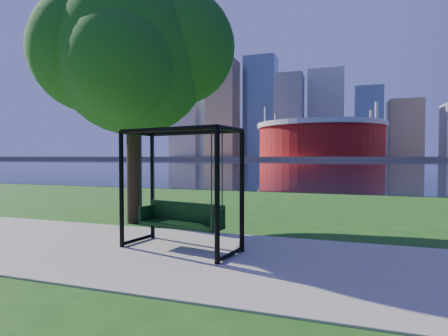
% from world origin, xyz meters
% --- Properties ---
extents(ground, '(900.00, 900.00, 0.00)m').
position_xyz_m(ground, '(0.00, 0.00, 0.00)').
color(ground, '#1E5114').
rests_on(ground, ground).
extents(path, '(120.00, 4.00, 0.03)m').
position_xyz_m(path, '(0.00, -0.50, 0.01)').
color(path, '#9E937F').
rests_on(path, ground).
extents(river, '(900.00, 180.00, 0.02)m').
position_xyz_m(river, '(0.00, 102.00, 0.01)').
color(river, black).
rests_on(river, ground).
extents(far_bank, '(900.00, 228.00, 2.00)m').
position_xyz_m(far_bank, '(0.00, 306.00, 1.00)').
color(far_bank, '#937F60').
rests_on(far_bank, ground).
extents(stadium, '(83.00, 83.00, 32.00)m').
position_xyz_m(stadium, '(-10.00, 235.00, 14.23)').
color(stadium, maroon).
rests_on(stadium, far_bank).
extents(skyline, '(392.00, 66.00, 96.50)m').
position_xyz_m(skyline, '(-4.27, 319.39, 35.89)').
color(skyline, gray).
rests_on(skyline, far_bank).
extents(swing, '(2.57, 1.51, 2.47)m').
position_xyz_m(swing, '(-0.59, -0.16, 1.19)').
color(swing, black).
rests_on(swing, ground).
extents(park_tree, '(5.58, 5.04, 6.94)m').
position_xyz_m(park_tree, '(-3.20, 2.15, 4.82)').
color(park_tree, black).
rests_on(park_tree, ground).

